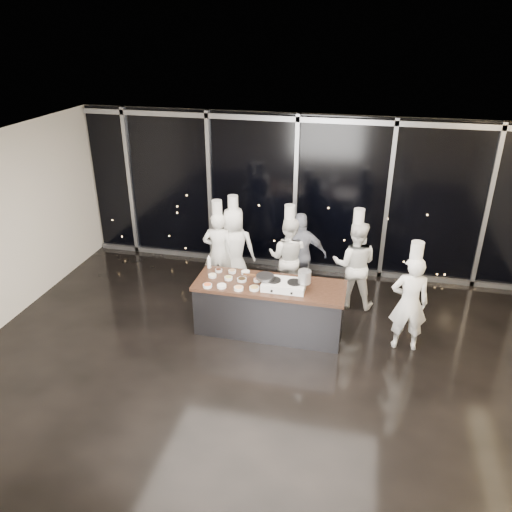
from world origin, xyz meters
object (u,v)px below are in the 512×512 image
at_px(demo_counter, 269,308).
at_px(chef_far_left, 218,251).
at_px(stove, 284,285).
at_px(chef_center, 288,257).
at_px(chef_side, 409,302).
at_px(frying_pan, 264,277).
at_px(guest, 300,255).
at_px(chef_left, 234,248).
at_px(stock_pot, 305,277).
at_px(chef_right, 354,264).

height_order(demo_counter, chef_far_left, chef_far_left).
relative_size(stove, chef_center, 0.38).
height_order(stove, chef_side, chef_side).
bearing_deg(frying_pan, demo_counter, 47.06).
bearing_deg(guest, demo_counter, 66.92).
distance_m(chef_center, guest, 0.23).
bearing_deg(guest, chef_left, -10.19).
distance_m(stock_pot, chef_right, 1.50).
xyz_separation_m(demo_counter, chef_side, (2.20, 0.05, 0.38)).
bearing_deg(stove, guest, 87.72).
distance_m(demo_counter, stock_pot, 0.90).
xyz_separation_m(stove, guest, (0.05, 1.46, -0.14)).
distance_m(chef_right, chef_side, 1.46).
distance_m(demo_counter, chef_center, 1.33).
height_order(chef_left, chef_right, chef_left).
bearing_deg(chef_side, chef_center, -35.26).
relative_size(chef_far_left, chef_right, 0.98).
distance_m(chef_left, chef_side, 3.44).
xyz_separation_m(chef_far_left, chef_right, (2.53, 0.03, 0.01)).
distance_m(guest, chef_right, 1.02).
bearing_deg(chef_center, chef_left, 2.07).
bearing_deg(chef_center, chef_side, 156.11).
distance_m(frying_pan, chef_far_left, 1.72).
height_order(chef_center, chef_right, chef_right).
xyz_separation_m(stove, stock_pot, (0.32, 0.01, 0.18)).
relative_size(chef_right, chef_side, 1.02).
xyz_separation_m(chef_left, chef_center, (1.07, -0.08, -0.03)).
bearing_deg(chef_left, chef_side, 151.84).
height_order(frying_pan, chef_left, chef_left).
xyz_separation_m(demo_counter, stove, (0.25, -0.09, 0.51)).
height_order(frying_pan, chef_right, chef_right).
bearing_deg(demo_counter, stove, -19.96).
bearing_deg(stove, chef_side, 3.74).
bearing_deg(chef_far_left, frying_pan, 125.31).
bearing_deg(demo_counter, frying_pan, -132.65).
relative_size(stove, chef_far_left, 0.37).
xyz_separation_m(stock_pot, chef_far_left, (-1.80, 1.24, -0.31)).
bearing_deg(chef_center, guest, -150.29).
bearing_deg(chef_left, chef_far_left, 31.23).
relative_size(demo_counter, chef_right, 1.31).
bearing_deg(chef_far_left, guest, 179.73).
bearing_deg(frying_pan, chef_side, 2.83).
bearing_deg(chef_far_left, chef_left, -150.68).
bearing_deg(chef_right, chef_left, -4.75).
xyz_separation_m(stock_pot, chef_center, (-0.48, 1.35, -0.34)).
bearing_deg(chef_far_left, chef_right, 172.95).
bearing_deg(chef_right, demo_counter, 41.82).
bearing_deg(chef_left, stock_pot, 131.52).
bearing_deg(guest, stove, 77.34).
bearing_deg(frying_pan, chef_center, 82.87).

